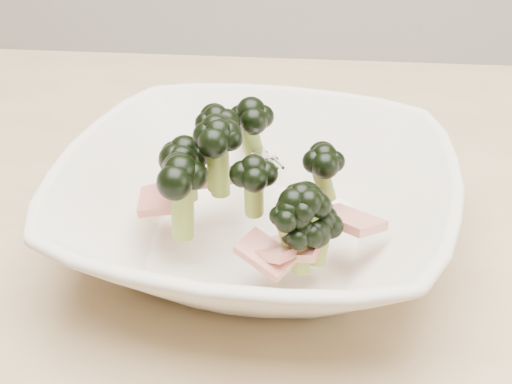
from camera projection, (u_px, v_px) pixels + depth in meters
dining_table at (269, 317)px, 0.65m from camera, size 1.20×0.80×0.75m
broccoli_dish at (256, 202)px, 0.56m from camera, size 0.35×0.35×0.13m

